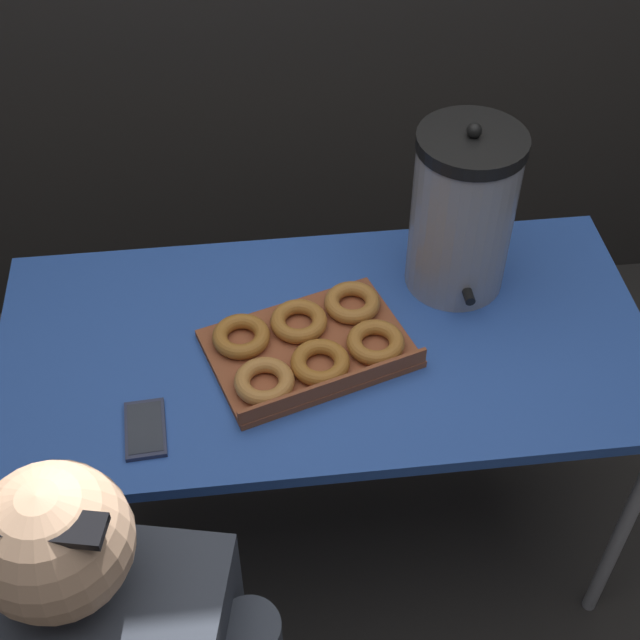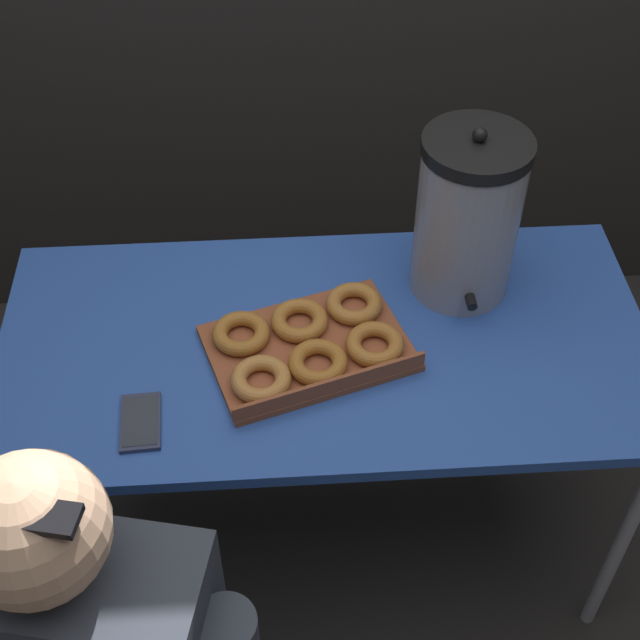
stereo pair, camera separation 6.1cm
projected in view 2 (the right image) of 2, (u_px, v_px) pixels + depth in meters
The scene contains 5 objects.
ground_plane at pixel (324, 530), 2.35m from camera, with size 12.00×12.00×0.00m, color #2D2B28.
folding_table at pixel (325, 357), 1.86m from camera, with size 1.34×0.66×0.73m.
donut_box at pixel (309, 344), 1.78m from camera, with size 0.46×0.38×0.05m.
coffee_urn at pixel (468, 217), 1.81m from camera, with size 0.22×0.25×0.40m.
cell_phone at pixel (141, 422), 1.67m from camera, with size 0.08×0.14×0.01m.
Camera 2 is at (-0.09, -1.24, 2.06)m, focal length 50.00 mm.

